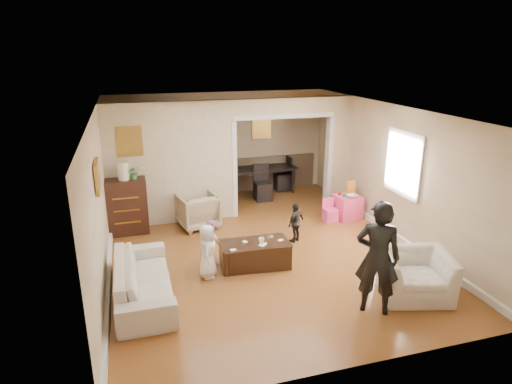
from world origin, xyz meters
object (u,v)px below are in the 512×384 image
object	(u,v)px
child_toddler	(296,222)
child_kneel_b	(211,242)
dresser	(127,206)
coffee_table	(255,254)
armchair_back	(198,211)
adult_person	(378,258)
cyan_cup	(345,195)
child_kneel_a	(208,251)
sofa	(143,279)
play_table	(347,207)
dining_table	(255,179)
armchair_front	(415,275)
table_lamp	(123,171)
coffee_cup	(261,240)

from	to	relation	value
child_toddler	child_kneel_b	bearing A→B (deg)	-20.36
dresser	coffee_table	distance (m)	3.01
armchair_back	adult_person	size ratio (longest dim) A/B	0.47
cyan_cup	child_kneel_a	world-z (taller)	child_kneel_a
sofa	play_table	distance (m)	5.00
play_table	child_toddler	xyz separation A→B (m)	(-1.57, -0.88, 0.14)
armchair_back	dining_table	size ratio (longest dim) A/B	0.40
armchair_front	table_lamp	world-z (taller)	table_lamp
table_lamp	child_kneel_a	world-z (taller)	table_lamp
coffee_table	child_toddler	distance (m)	1.30
play_table	child_toddler	distance (m)	1.81
dining_table	child_kneel_a	distance (m)	4.58
dining_table	adult_person	world-z (taller)	adult_person
coffee_cup	armchair_back	bearing A→B (deg)	109.80
armchair_front	coffee_table	bearing A→B (deg)	158.08
dining_table	child_kneel_a	bearing A→B (deg)	-120.81
child_toddler	armchair_front	bearing A→B (deg)	78.75
dining_table	adult_person	bearing A→B (deg)	-93.79
table_lamp	play_table	world-z (taller)	table_lamp
armchair_front	child_kneel_b	distance (m)	3.36
coffee_cup	table_lamp	bearing A→B (deg)	134.83
play_table	cyan_cup	size ratio (longest dim) A/B	6.64
table_lamp	adult_person	xyz separation A→B (m)	(3.34, -3.96, -0.47)
armchair_back	dining_table	xyz separation A→B (m)	(1.83, 1.91, -0.01)
coffee_table	dining_table	world-z (taller)	dining_table
dresser	dining_table	size ratio (longest dim) A/B	0.57
cyan_cup	dresser	bearing A→B (deg)	173.01
table_lamp	child_toddler	bearing A→B (deg)	-24.04
play_table	adult_person	world-z (taller)	adult_person
table_lamp	cyan_cup	bearing A→B (deg)	-6.99
coffee_cup	child_kneel_b	bearing A→B (deg)	156.37
table_lamp	child_kneel_b	size ratio (longest dim) A/B	0.44
coffee_cup	dining_table	xyz separation A→B (m)	(1.07, 4.01, -0.14)
dresser	dining_table	world-z (taller)	dresser
adult_person	dresser	bearing A→B (deg)	-18.16
coffee_table	coffee_cup	world-z (taller)	coffee_cup
child_kneel_b	sofa	bearing A→B (deg)	108.82
armchair_front	coffee_cup	xyz separation A→B (m)	(-1.97, 1.55, 0.15)
coffee_cup	dining_table	size ratio (longest dim) A/B	0.05
play_table	child_kneel_a	size ratio (longest dim) A/B	0.58
table_lamp	armchair_front	bearing A→B (deg)	-42.02
dresser	child_toddler	bearing A→B (deg)	-24.04
table_lamp	play_table	size ratio (longest dim) A/B	0.68
sofa	cyan_cup	bearing A→B (deg)	-64.87
sofa	child_kneel_a	xyz separation A→B (m)	(1.05, 0.35, 0.15)
armchair_front	child_toddler	size ratio (longest dim) A/B	1.30
child_kneel_b	table_lamp	bearing A→B (deg)	22.08
dining_table	adult_person	distance (m)	5.79
coffee_cup	dining_table	world-z (taller)	dining_table
cyan_cup	child_kneel_b	world-z (taller)	child_kneel_b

